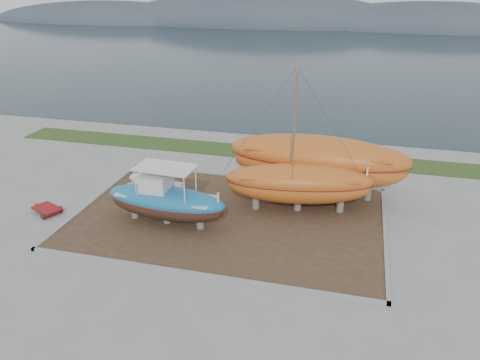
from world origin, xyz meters
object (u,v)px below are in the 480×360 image
(blue_caique, at_px, (166,195))
(orange_sailboat, at_px, (301,142))
(red_trailer, at_px, (47,210))
(white_dinghy, at_px, (157,187))
(orange_bare_hull, at_px, (317,166))

(blue_caique, height_order, orange_sailboat, orange_sailboat)
(red_trailer, bearing_deg, white_dinghy, 58.35)
(blue_caique, height_order, orange_bare_hull, orange_bare_hull)
(white_dinghy, distance_m, red_trailer, 6.82)
(blue_caique, bearing_deg, orange_bare_hull, 41.39)
(orange_sailboat, distance_m, red_trailer, 16.06)
(orange_bare_hull, bearing_deg, red_trailer, -153.94)
(white_dinghy, bearing_deg, orange_sailboat, 21.35)
(blue_caique, xyz_separation_m, red_trailer, (-7.66, -0.65, -1.64))
(orange_bare_hull, bearing_deg, blue_caique, -139.82)
(blue_caique, bearing_deg, orange_sailboat, 29.68)
(orange_bare_hull, bearing_deg, orange_sailboat, -104.18)
(white_dinghy, xyz_separation_m, red_trailer, (-5.64, -3.80, -0.55))
(orange_sailboat, distance_m, orange_bare_hull, 3.75)
(white_dinghy, distance_m, orange_bare_hull, 10.59)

